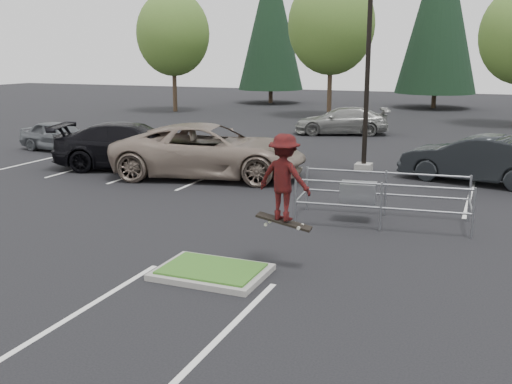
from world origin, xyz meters
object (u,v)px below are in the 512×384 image
at_px(skateboarder, 284,178).
at_px(car_far_silver, 343,121).
at_px(conif_a, 271,20).
at_px(car_l_black, 132,146).
at_px(conif_b, 440,7).
at_px(decid_b, 331,28).
at_px(cart_corral, 364,193).
at_px(car_l_grey, 59,136).
at_px(decid_a, 173,36).
at_px(car_r_charc, 476,159).
at_px(light_pole, 368,49).
at_px(car_l_tan, 208,151).

relative_size(skateboarder, car_far_silver, 0.39).
xyz_separation_m(conif_a, car_l_black, (6.00, -30.84, -6.21)).
bearing_deg(conif_b, decid_b, -121.09).
xyz_separation_m(cart_corral, car_l_grey, (-15.50, 6.39, -0.11)).
distance_m(conif_a, car_l_black, 32.03).
xyz_separation_m(decid_a, car_r_charc, (22.51, -18.53, -4.76)).
bearing_deg(decid_b, light_pole, -70.65).
xyz_separation_m(skateboarder, car_l_tan, (-5.70, 7.81, -0.96)).
bearing_deg(car_l_black, car_l_tan, -113.58).
relative_size(conif_b, car_l_grey, 3.60).
bearing_deg(car_l_grey, cart_corral, -104.43).
distance_m(cart_corral, car_l_black, 10.79).
xyz_separation_m(car_l_black, car_far_silver, (5.14, 12.84, -0.15)).
relative_size(conif_a, cart_corral, 2.82).
height_order(skateboarder, car_r_charc, skateboarder).
relative_size(decid_b, car_far_silver, 1.89).
relative_size(decid_a, car_l_black, 1.46).
bearing_deg(car_l_tan, light_pole, -69.99).
xyz_separation_m(conif_a, car_far_silver, (11.14, -18.00, -6.36)).
distance_m(decid_a, car_l_tan, 25.58).
distance_m(car_l_black, car_l_grey, 5.98).
bearing_deg(conif_a, car_l_grey, -88.99).
height_order(car_l_black, car_far_silver, car_l_black).
bearing_deg(car_l_black, decid_a, 7.78).
xyz_separation_m(decid_b, car_far_silver, (3.15, -8.53, -5.30)).
xyz_separation_m(conif_a, cart_corral, (16.00, -34.89, -6.30)).
bearing_deg(cart_corral, car_r_charc, 62.27).
relative_size(decid_b, car_l_black, 1.58).
relative_size(car_l_grey, car_r_charc, 0.80).
distance_m(conif_a, skateboarder, 42.18).
distance_m(conif_a, car_far_silver, 22.10).
bearing_deg(cart_corral, car_l_black, 151.58).
bearing_deg(car_r_charc, decid_a, -117.72).
bearing_deg(car_far_silver, decid_b, -178.40).
xyz_separation_m(cart_corral, car_r_charc, (2.50, 6.39, 0.03)).
distance_m(car_l_tan, car_r_charc, 9.40).
bearing_deg(car_r_charc, car_l_black, -67.64).
bearing_deg(car_l_tan, car_l_grey, 60.77).
bearing_deg(car_far_silver, car_r_charc, 16.38).
distance_m(car_l_black, car_r_charc, 12.72).
bearing_deg(cart_corral, conif_b, 86.87).
distance_m(cart_corral, car_far_silver, 17.58).
distance_m(light_pole, car_far_silver, 11.22).
relative_size(cart_corral, car_far_silver, 0.91).
relative_size(decid_b, car_l_tan, 1.39).
height_order(decid_a, conif_a, conif_a).
xyz_separation_m(conif_b, car_l_grey, (-13.50, -29.00, -7.16)).
relative_size(decid_a, conif_a, 0.69).
bearing_deg(cart_corral, decid_a, 122.39).
height_order(light_pole, skateboarder, light_pole).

